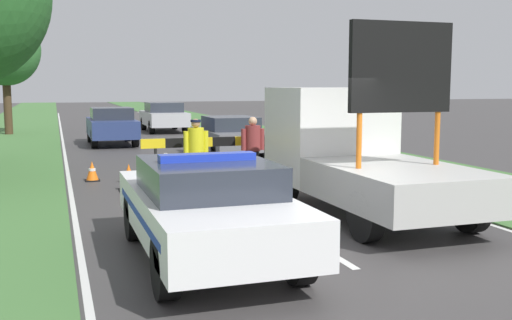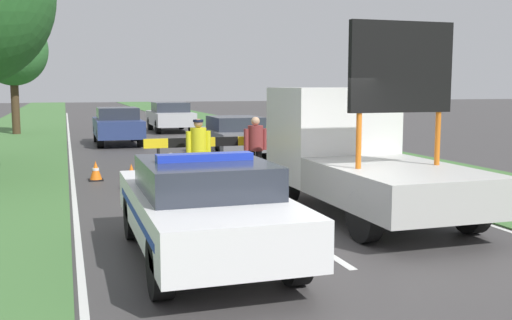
{
  "view_description": "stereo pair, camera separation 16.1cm",
  "coord_description": "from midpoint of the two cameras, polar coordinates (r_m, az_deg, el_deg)",
  "views": [
    {
      "loc": [
        -3.64,
        -7.95,
        2.38
      ],
      "look_at": [
        -0.38,
        1.77,
        1.1
      ],
      "focal_mm": 42.0,
      "sensor_mm": 36.0,
      "label": 1
    },
    {
      "loc": [
        -3.49,
        -8.0,
        2.38
      ],
      "look_at": [
        -0.38,
        1.77,
        1.1
      ],
      "focal_mm": 42.0,
      "sensor_mm": 36.0,
      "label": 2
    }
  ],
  "objects": [
    {
      "name": "ground_plane",
      "position": [
        9.06,
        6.28,
        -8.17
      ],
      "size": [
        160.0,
        160.0,
        0.0
      ],
      "primitive_type": "plane",
      "color": "#3D3A3A"
    },
    {
      "name": "lane_markings",
      "position": [
        24.79,
        -9.3,
        1.52
      ],
      "size": [
        6.86,
        59.68,
        0.01
      ],
      "color": "silver",
      "rests_on": "ground"
    },
    {
      "name": "grass_verge_left",
      "position": [
        28.16,
        -22.01,
        1.78
      ],
      "size": [
        4.5,
        120.0,
        0.03
      ],
      "color": "#427038",
      "rests_on": "ground"
    },
    {
      "name": "grass_verge_right",
      "position": [
        29.57,
        0.73,
        2.53
      ],
      "size": [
        4.5,
        120.0,
        0.03
      ],
      "color": "#427038",
      "rests_on": "ground"
    },
    {
      "name": "police_car",
      "position": [
        8.23,
        -4.48,
        -4.37
      ],
      "size": [
        1.86,
        4.55,
        1.48
      ],
      "rotation": [
        0.0,
        0.0,
        0.01
      ],
      "color": "white",
      "rests_on": "ground"
    },
    {
      "name": "work_truck",
      "position": [
        11.63,
        9.61,
        0.96
      ],
      "size": [
        2.15,
        5.29,
        3.41
      ],
      "rotation": [
        0.0,
        0.0,
        3.15
      ],
      "color": "white",
      "rests_on": "ground"
    },
    {
      "name": "road_barrier",
      "position": [
        14.65,
        -3.62,
        1.47
      ],
      "size": [
        3.46,
        0.08,
        1.12
      ],
      "rotation": [
        0.0,
        0.0,
        0.02
      ],
      "color": "black",
      "rests_on": "ground"
    },
    {
      "name": "police_officer",
      "position": [
        13.87,
        -5.17,
        1.23
      ],
      "size": [
        0.58,
        0.37,
        1.62
      ],
      "rotation": [
        0.0,
        0.0,
        3.47
      ],
      "color": "#191E38",
      "rests_on": "ground"
    },
    {
      "name": "pedestrian_civilian",
      "position": [
        14.46,
        0.27,
        1.47
      ],
      "size": [
        0.59,
        0.37,
        1.63
      ],
      "rotation": [
        0.0,
        0.0,
        0.05
      ],
      "color": "#232326",
      "rests_on": "ground"
    },
    {
      "name": "traffic_cone_near_police",
      "position": [
        14.21,
        2.06,
        -1.11
      ],
      "size": [
        0.51,
        0.51,
        0.7
      ],
      "color": "black",
      "rests_on": "ground"
    },
    {
      "name": "traffic_cone_centre_front",
      "position": [
        15.67,
        5.21,
        -0.44
      ],
      "size": [
        0.48,
        0.48,
        0.66
      ],
      "color": "black",
      "rests_on": "ground"
    },
    {
      "name": "traffic_cone_near_truck",
      "position": [
        15.55,
        -14.73,
        -1.01
      ],
      "size": [
        0.36,
        0.36,
        0.5
      ],
      "color": "black",
      "rests_on": "ground"
    },
    {
      "name": "traffic_cone_behind_barrier",
      "position": [
        13.89,
        -11.44,
        -1.62
      ],
      "size": [
        0.45,
        0.45,
        0.62
      ],
      "color": "black",
      "rests_on": "ground"
    },
    {
      "name": "queued_car_suv_grey",
      "position": [
        19.97,
        -1.85,
        2.32
      ],
      "size": [
        1.77,
        4.0,
        1.36
      ],
      "rotation": [
        0.0,
        0.0,
        3.14
      ],
      "color": "slate",
      "rests_on": "ground"
    },
    {
      "name": "queued_car_hatch_blue",
      "position": [
        24.94,
        -12.87,
        3.26
      ],
      "size": [
        1.78,
        4.16,
        1.5
      ],
      "rotation": [
        0.0,
        0.0,
        3.14
      ],
      "color": "navy",
      "rests_on": "ground"
    },
    {
      "name": "queued_car_sedan_silver",
      "position": [
        31.54,
        -8.04,
        4.15
      ],
      "size": [
        1.93,
        4.52,
        1.51
      ],
      "rotation": [
        0.0,
        0.0,
        3.14
      ],
      "color": "#B2B2B7",
      "rests_on": "ground"
    },
    {
      "name": "roadside_tree_near_right",
      "position": [
        31.44,
        -22.04,
        9.68
      ],
      "size": [
        3.29,
        3.29,
        5.83
      ],
      "color": "#42301E",
      "rests_on": "ground"
    }
  ]
}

